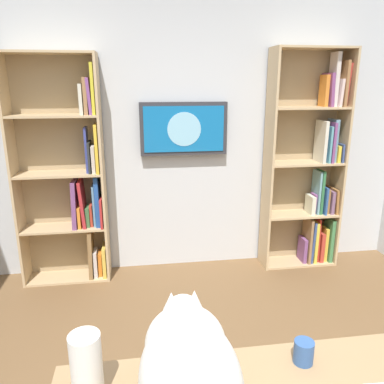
% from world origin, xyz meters
% --- Properties ---
extents(wall_back, '(4.52, 0.06, 2.70)m').
position_xyz_m(wall_back, '(0.00, -2.23, 1.35)').
color(wall_back, silver).
rests_on(wall_back, ground).
extents(bookshelf_left, '(0.76, 0.28, 2.15)m').
position_xyz_m(bookshelf_left, '(-1.26, -2.06, 1.02)').
color(bookshelf_left, tan).
rests_on(bookshelf_left, ground).
extents(bookshelf_right, '(0.79, 0.28, 2.09)m').
position_xyz_m(bookshelf_right, '(1.07, -2.06, 0.99)').
color(bookshelf_right, tan).
rests_on(bookshelf_right, ground).
extents(wall_mounted_tv, '(0.82, 0.07, 0.50)m').
position_xyz_m(wall_mounted_tv, '(0.02, -2.15, 1.42)').
color(wall_mounted_tv, '#333338').
extents(cat, '(0.33, 0.67, 0.38)m').
position_xyz_m(cat, '(0.32, 0.40, 0.94)').
color(cat, white).
rests_on(cat, desk).
extents(paper_towel_roll, '(0.11, 0.11, 0.26)m').
position_xyz_m(paper_towel_roll, '(0.66, 0.29, 0.88)').
color(paper_towel_roll, white).
rests_on(paper_towel_roll, desk).
extents(coffee_mug, '(0.08, 0.08, 0.10)m').
position_xyz_m(coffee_mug, '(-0.17, 0.23, 0.80)').
color(coffee_mug, '#335999').
rests_on(coffee_mug, desk).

